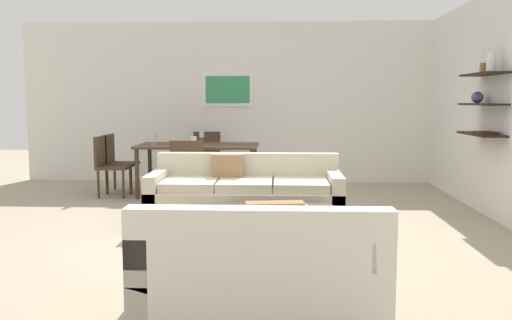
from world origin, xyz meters
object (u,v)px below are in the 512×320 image
object	(u,v)px
dining_chair_head	(206,155)
wine_glass_foot	(194,140)
dining_chair_left_near	(108,162)
dining_chair_left_far	(117,159)
coffee_table	(276,235)
candle_jar	(304,209)
wine_glass_left_near	(152,137)
decorative_bowl	(283,212)
dining_table	(198,149)
wine_glass_head	(202,135)
loveseat_white	(261,271)
sofa_beige	(246,199)
dining_chair_foot	(188,168)
wine_glass_left_far	(155,135)

from	to	relation	value
dining_chair_head	wine_glass_foot	world-z (taller)	wine_glass_foot
dining_chair_left_near	dining_chair_left_far	xyz separation A→B (m)	(0.00, 0.39, 0.00)
coffee_table	candle_jar	xyz separation A→B (m)	(0.25, 0.07, 0.23)
candle_jar	wine_glass_left_near	bearing A→B (deg)	126.03
decorative_bowl	wine_glass_foot	size ratio (longest dim) A/B	2.26
decorative_bowl	dining_table	world-z (taller)	dining_table
candle_jar	wine_glass_head	xyz separation A→B (m)	(-1.43, 3.35, 0.45)
loveseat_white	dining_chair_left_near	bearing A→B (deg)	119.53
loveseat_white	decorative_bowl	distance (m)	1.29
sofa_beige	dining_chair_head	xyz separation A→B (m)	(-0.82, 2.70, 0.21)
dining_table	dining_chair_left_near	xyz separation A→B (m)	(-1.28, -0.20, -0.17)
wine_glass_left_near	dining_chair_left_far	bearing A→B (deg)	154.10
dining_chair_foot	coffee_table	bearing A→B (deg)	-61.84
sofa_beige	wine_glass_foot	world-z (taller)	wine_glass_foot
dining_table	dining_chair_head	world-z (taller)	dining_chair_head
loveseat_white	wine_glass_left_far	size ratio (longest dim) A/B	8.83
dining_chair_head	dining_chair_foot	bearing A→B (deg)	-90.00
dining_chair_head	wine_glass_head	world-z (taller)	wine_glass_head
coffee_table	dining_chair_foot	size ratio (longest dim) A/B	1.24
coffee_table	dining_chair_head	distance (m)	4.08
candle_jar	wine_glass_left_near	size ratio (longest dim) A/B	0.49
dining_table	wine_glass_head	world-z (taller)	wine_glass_head
decorative_bowl	loveseat_white	bearing A→B (deg)	-96.56
dining_chair_left_far	dining_chair_foot	xyz separation A→B (m)	(1.28, -1.04, 0.00)
coffee_table	dining_table	xyz separation A→B (m)	(-1.18, 3.05, 0.49)
dining_table	wine_glass_head	xyz separation A→B (m)	(-0.00, 0.38, 0.19)
dining_chair_left_near	wine_glass_head	world-z (taller)	wine_glass_head
sofa_beige	dining_chair_foot	xyz separation A→B (m)	(-0.82, 1.01, 0.21)
sofa_beige	dining_chair_foot	size ratio (longest dim) A/B	2.41
coffee_table	wine_glass_foot	bearing A→B (deg)	113.84
dining_chair_head	dining_chair_left_far	size ratio (longest dim) A/B	1.00
decorative_bowl	dining_table	xyz separation A→B (m)	(-1.24, 3.11, 0.26)
dining_table	loveseat_white	bearing A→B (deg)	-76.04
wine_glass_foot	wine_glass_left_far	distance (m)	0.82
loveseat_white	dining_chair_left_far	world-z (taller)	dining_chair_left_far
decorative_bowl	wine_glass_left_near	bearing A→B (deg)	122.23
sofa_beige	wine_glass_head	distance (m)	2.44
coffee_table	dining_chair_foot	distance (m)	2.52
coffee_table	decorative_bowl	distance (m)	0.24
dining_chair_left_near	decorative_bowl	bearing A→B (deg)	-49.19
dining_chair_foot	wine_glass_left_near	size ratio (longest dim) A/B	5.64
coffee_table	candle_jar	bearing A→B (deg)	15.44
dining_chair_left_far	wine_glass_left_near	xyz separation A→B (m)	(0.62, -0.30, 0.36)
dining_chair_left_far	wine_glass_left_far	distance (m)	0.73
coffee_table	dining_table	distance (m)	3.30
candle_jar	dining_table	distance (m)	3.31
coffee_table	dining_chair_foot	world-z (taller)	dining_chair_foot
dining_chair_head	wine_glass_left_near	world-z (taller)	wine_glass_left_near
wine_glass_head	wine_glass_left_near	distance (m)	0.82
dining_chair_head	wine_glass_left_near	bearing A→B (deg)	-124.71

